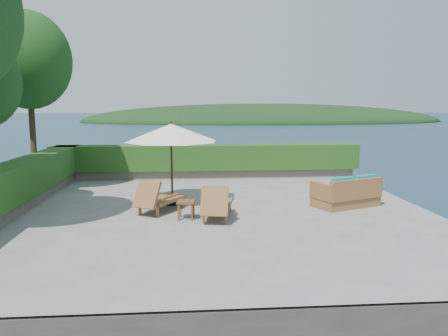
{
  "coord_description": "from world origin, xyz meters",
  "views": [
    {
      "loc": [
        -0.71,
        -12.01,
        2.98
      ],
      "look_at": [
        0.3,
        0.8,
        1.1
      ],
      "focal_mm": 35.0,
      "sensor_mm": 36.0,
      "label": 1
    }
  ],
  "objects": [
    {
      "name": "lounge_left",
      "position": [
        -1.59,
        -0.05,
        0.4
      ],
      "size": [
        1.45,
        1.77,
        0.96
      ],
      "rotation": [
        0.0,
        0.0,
        -0.55
      ],
      "color": "olive",
      "rests_on": "ground"
    },
    {
      "name": "planter_wall_left",
      "position": [
        -5.6,
        0.0,
        0.18
      ],
      "size": [
        0.6,
        12.0,
        0.36
      ],
      "primitive_type": "cube",
      "color": "slate",
      "rests_on": "ground"
    },
    {
      "name": "planter_wall_far",
      "position": [
        0.0,
        5.6,
        0.18
      ],
      "size": [
        12.0,
        0.6,
        0.36
      ],
      "primitive_type": "cube",
      "color": "slate",
      "rests_on": "ground"
    },
    {
      "name": "ocean",
      "position": [
        0.0,
        0.0,
        -3.0
      ],
      "size": [
        600.0,
        600.0,
        0.0
      ],
      "primitive_type": "plane",
      "color": "#142D3F",
      "rests_on": "ground"
    },
    {
      "name": "lounge_right",
      "position": [
        -0.03,
        -0.92,
        0.4
      ],
      "size": [
        0.95,
        1.75,
        0.96
      ],
      "rotation": [
        0.0,
        0.0,
        -0.17
      ],
      "color": "olive",
      "rests_on": "ground"
    },
    {
      "name": "offshore_island",
      "position": [
        25.0,
        140.0,
        -3.0
      ],
      "size": [
        126.0,
        57.6,
        12.6
      ],
      "primitive_type": "ellipsoid",
      "color": "black",
      "rests_on": "ocean"
    },
    {
      "name": "ground",
      "position": [
        0.0,
        0.0,
        0.0
      ],
      "size": [
        12.0,
        12.0,
        0.0
      ],
      "primitive_type": "plane",
      "color": "gray",
      "rests_on": "ground"
    },
    {
      "name": "foundation",
      "position": [
        0.0,
        0.0,
        -1.55
      ],
      "size": [
        12.0,
        12.0,
        3.0
      ],
      "primitive_type": "cube",
      "color": "#544C43",
      "rests_on": "ocean"
    },
    {
      "name": "hedge_left",
      "position": [
        -5.6,
        0.0,
        0.85
      ],
      "size": [
        0.9,
        12.4,
        1.0
      ],
      "primitive_type": "cube",
      "color": "#1F4814",
      "rests_on": "planter_wall_left"
    },
    {
      "name": "wicker_loveseat",
      "position": [
        3.88,
        0.2,
        0.37
      ],
      "size": [
        2.14,
        1.64,
        0.94
      ],
      "rotation": [
        0.0,
        0.0,
        0.39
      ],
      "color": "olive",
      "rests_on": "ground"
    },
    {
      "name": "hedge_far",
      "position": [
        0.0,
        5.6,
        0.85
      ],
      "size": [
        12.4,
        0.9,
        1.0
      ],
      "primitive_type": "cube",
      "color": "#1F4814",
      "rests_on": "planter_wall_far"
    },
    {
      "name": "tree_far",
      "position": [
        -6.0,
        3.2,
        4.4
      ],
      "size": [
        2.8,
        2.8,
        6.03
      ],
      "color": "#3E2C18",
      "rests_on": "ground"
    },
    {
      "name": "patio_umbrella",
      "position": [
        -1.26,
        1.02,
        2.12
      ],
      "size": [
        3.47,
        3.47,
        2.51
      ],
      "rotation": [
        0.0,
        0.0,
        0.28
      ],
      "color": "black",
      "rests_on": "ground"
    },
    {
      "name": "side_table",
      "position": [
        -0.82,
        -0.82,
        0.4
      ],
      "size": [
        0.5,
        0.5,
        0.48
      ],
      "rotation": [
        0.0,
        0.0,
        -0.12
      ],
      "color": "brown",
      "rests_on": "ground"
    }
  ]
}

